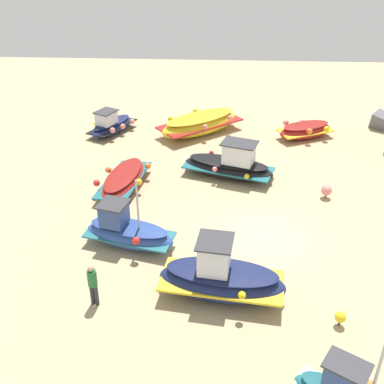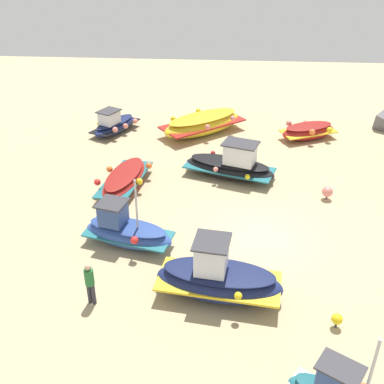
{
  "view_description": "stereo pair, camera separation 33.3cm",
  "coord_description": "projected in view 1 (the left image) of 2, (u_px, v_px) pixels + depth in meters",
  "views": [
    {
      "loc": [
        16.3,
        -1.99,
        11.42
      ],
      "look_at": [
        -2.06,
        -3.03,
        0.9
      ],
      "focal_mm": 44.23,
      "sensor_mm": 36.0,
      "label": 1
    },
    {
      "loc": [
        16.28,
        -1.66,
        11.42
      ],
      "look_at": [
        -2.06,
        -3.03,
        0.9
      ],
      "focal_mm": 44.23,
      "sensor_mm": 36.0,
      "label": 2
    }
  ],
  "objects": [
    {
      "name": "fishing_boat_5",
      "position": [
        221.0,
        278.0,
        16.34
      ],
      "size": [
        2.44,
        4.63,
        2.28
      ],
      "rotation": [
        0.0,
        0.0,
        4.58
      ],
      "color": "navy",
      "rests_on": "ground_plane"
    },
    {
      "name": "fishing_boat_0",
      "position": [
        200.0,
        124.0,
        29.09
      ],
      "size": [
        5.03,
        5.51,
        1.2
      ],
      "rotation": [
        0.0,
        0.0,
        2.26
      ],
      "color": "gold",
      "rests_on": "ground_plane"
    },
    {
      "name": "person_walking",
      "position": [
        93.0,
        282.0,
        15.79
      ],
      "size": [
        0.32,
        0.32,
        1.66
      ],
      "rotation": [
        0.0,
        0.0,
        6.07
      ],
      "color": "#2D2D38",
      "rests_on": "ground_plane"
    },
    {
      "name": "fishing_boat_4",
      "position": [
        305.0,
        130.0,
        28.53
      ],
      "size": [
        2.72,
        3.72,
        1.04
      ],
      "rotation": [
        0.0,
        0.0,
        2.01
      ],
      "color": "maroon",
      "rests_on": "ground_plane"
    },
    {
      "name": "fishing_boat_6",
      "position": [
        124.0,
        180.0,
        23.17
      ],
      "size": [
        4.46,
        2.49,
        0.93
      ],
      "rotation": [
        0.0,
        0.0,
        2.98
      ],
      "color": "maroon",
      "rests_on": "ground_plane"
    },
    {
      "name": "fishing_boat_2",
      "position": [
        230.0,
        165.0,
        24.08
      ],
      "size": [
        3.05,
        4.99,
        1.98
      ],
      "rotation": [
        0.0,
        0.0,
        1.25
      ],
      "color": "black",
      "rests_on": "ground_plane"
    },
    {
      "name": "fishing_boat_7",
      "position": [
        111.0,
        125.0,
        29.18
      ],
      "size": [
        3.75,
        2.84,
        1.59
      ],
      "rotation": [
        0.0,
        0.0,
        5.81
      ],
      "color": "navy",
      "rests_on": "ground_plane"
    },
    {
      "name": "mooring_buoy_0",
      "position": [
        340.0,
        317.0,
        15.22
      ],
      "size": [
        0.37,
        0.37,
        0.54
      ],
      "color": "#3F3F42",
      "rests_on": "ground_plane"
    },
    {
      "name": "mooring_buoy_1",
      "position": [
        326.0,
        190.0,
        22.32
      ],
      "size": [
        0.51,
        0.51,
        0.66
      ],
      "color": "#3F3F42",
      "rests_on": "ground_plane"
    },
    {
      "name": "ground_plane",
      "position": [
        262.0,
        237.0,
        19.7
      ],
      "size": [
        58.09,
        58.09,
        0.0
      ],
      "primitive_type": "plane",
      "color": "tan"
    },
    {
      "name": "fishing_boat_3",
      "position": [
        127.0,
        232.0,
        18.92
      ],
      "size": [
        2.24,
        3.94,
        3.12
      ],
      "rotation": [
        0.0,
        0.0,
        4.46
      ],
      "color": "#2D4C9E",
      "rests_on": "ground_plane"
    }
  ]
}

